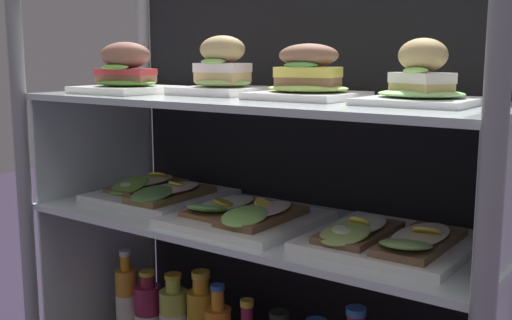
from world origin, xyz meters
TOP-DOWN VIEW (x-y plane):
  - case_frame at (0.00, 0.11)m, footprint 1.12×0.44m
  - riser_lower_tier at (0.00, 0.00)m, footprint 1.05×0.37m
  - shelf_lower_glass at (0.00, 0.00)m, footprint 1.07×0.39m
  - riser_upper_tier at (0.00, 0.00)m, footprint 1.05×0.37m
  - shelf_upper_glass at (0.00, 0.00)m, footprint 1.07×0.39m
  - plated_roll_sandwich_far_right at (-0.35, -0.05)m, footprint 0.20×0.20m
  - plated_roll_sandwich_center at (-0.13, 0.04)m, footprint 0.19×0.19m
  - plated_roll_sandwich_mid_right at (0.11, 0.03)m, footprint 0.20×0.20m
  - plated_roll_sandwich_near_right_corner at (0.35, 0.02)m, footprint 0.20×0.20m
  - open_sandwich_tray_mid_left at (-0.31, 0.02)m, footprint 0.29×0.30m
  - open_sandwich_tray_near_left_corner at (-0.01, -0.03)m, footprint 0.29×0.29m
  - open_sandwich_tray_left_of_center at (0.32, -0.02)m, footprint 0.29×0.30m
  - juice_bottle_tucked_behind at (-0.42, 0.00)m, footprint 0.06×0.06m
  - juice_bottle_front_fourth at (-0.35, 0.01)m, footprint 0.07×0.07m

SIDE VIEW (x-z plane):
  - juice_bottle_front_fourth at x=-0.35m, z-range 0.01..0.21m
  - juice_bottle_tucked_behind at x=-0.42m, z-range 0.01..0.25m
  - riser_lower_tier at x=0.00m, z-range 0.03..0.41m
  - shelf_lower_glass at x=0.00m, z-range 0.41..0.42m
  - open_sandwich_tray_near_left_corner at x=-0.01m, z-range 0.41..0.47m
  - open_sandwich_tray_left_of_center at x=0.32m, z-range 0.41..0.47m
  - open_sandwich_tray_mid_left at x=-0.31m, z-range 0.41..0.47m
  - case_frame at x=0.00m, z-range 0.04..0.99m
  - riser_upper_tier at x=0.00m, z-range 0.42..0.67m
  - shelf_upper_glass at x=0.00m, z-range 0.67..0.69m
  - plated_roll_sandwich_mid_right at x=0.11m, z-range 0.67..0.78m
  - plated_roll_sandwich_near_right_corner at x=0.35m, z-range 0.67..0.79m
  - plated_roll_sandwich_far_right at x=-0.35m, z-range 0.67..0.79m
  - plated_roll_sandwich_center at x=-0.13m, z-range 0.67..0.80m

